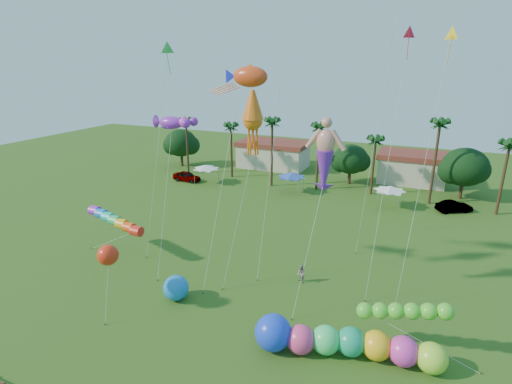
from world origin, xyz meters
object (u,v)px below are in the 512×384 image
at_px(caterpillar_inflatable, 340,342).
at_px(blue_ball, 176,288).
at_px(car_b, 454,207).
at_px(car_a, 187,176).
at_px(spectator_b, 301,274).

distance_m(caterpillar_inflatable, blue_ball, 13.83).
bearing_deg(car_b, car_a, 61.94).
bearing_deg(spectator_b, caterpillar_inflatable, -18.02).
xyz_separation_m(spectator_b, caterpillar_inflatable, (5.13, -7.88, 0.23)).
height_order(spectator_b, blue_ball, blue_ball).
distance_m(car_b, blue_ball, 38.04).
distance_m(car_a, blue_ball, 34.43).
bearing_deg(caterpillar_inflatable, car_a, 123.71).
relative_size(car_a, car_b, 1.04).
height_order(car_a, spectator_b, spectator_b).
relative_size(caterpillar_inflatable, blue_ball, 5.89).
height_order(caterpillar_inflatable, blue_ball, caterpillar_inflatable).
bearing_deg(caterpillar_inflatable, car_b, 64.08).
bearing_deg(car_b, blue_ball, 114.48).
relative_size(car_a, blue_ball, 2.22).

